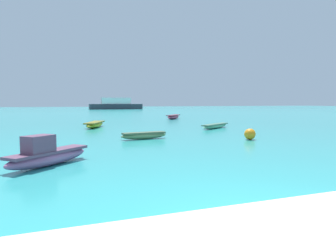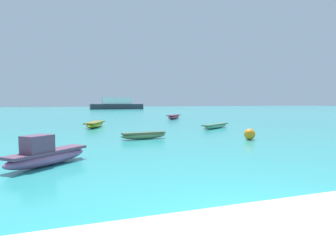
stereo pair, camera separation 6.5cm
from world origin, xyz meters
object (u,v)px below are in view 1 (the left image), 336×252
(distant_ferry, at_px, (116,105))
(moored_boat_4, at_px, (95,124))
(mooring_buoy_0, at_px, (250,134))
(moored_boat_3, at_px, (173,117))
(moored_boat_2, at_px, (215,126))
(moored_boat_0, at_px, (47,155))
(moored_boat_1, at_px, (144,135))

(distant_ferry, bearing_deg, moored_boat_4, -101.80)
(mooring_buoy_0, bearing_deg, moored_boat_3, 80.55)
(moored_boat_2, xyz_separation_m, moored_boat_4, (-7.71, 3.53, 0.05))
(moored_boat_0, distance_m, mooring_buoy_0, 9.37)
(moored_boat_1, bearing_deg, moored_boat_4, 93.93)
(moored_boat_0, relative_size, moored_boat_4, 0.71)
(moored_boat_0, relative_size, moored_boat_3, 0.83)
(moored_boat_3, xyz_separation_m, distant_ferry, (2.51, 47.54, 0.95))
(moored_boat_4, bearing_deg, mooring_buoy_0, -126.54)
(moored_boat_0, relative_size, moored_boat_2, 0.79)
(moored_boat_2, bearing_deg, moored_boat_3, 48.26)
(moored_boat_3, distance_m, mooring_buoy_0, 18.02)
(moored_boat_0, xyz_separation_m, distant_ferry, (14.35, 68.30, 0.89))
(moored_boat_2, distance_m, moored_boat_4, 8.48)
(moored_boat_0, relative_size, mooring_buoy_0, 4.50)
(moored_boat_1, relative_size, mooring_buoy_0, 4.44)
(moored_boat_2, height_order, distant_ferry, distant_ferry)
(moored_boat_1, xyz_separation_m, moored_boat_4, (-1.48, 7.70, 0.03))
(moored_boat_0, height_order, distant_ferry, distant_ferry)
(moored_boat_1, bearing_deg, moored_boat_2, 26.87)
(moored_boat_1, height_order, distant_ferry, distant_ferry)
(mooring_buoy_0, bearing_deg, distant_ferry, 85.22)
(moored_boat_0, bearing_deg, distant_ferry, 33.69)
(moored_boat_1, bearing_deg, distant_ferry, 73.96)
(moored_boat_0, height_order, mooring_buoy_0, moored_boat_0)
(moored_boat_4, xyz_separation_m, distant_ferry, (11.62, 55.63, 0.98))
(moored_boat_0, xyz_separation_m, moored_boat_4, (2.72, 12.67, -0.09))
(moored_boat_1, height_order, moored_boat_2, moored_boat_1)
(moored_boat_0, distance_m, moored_boat_2, 13.88)
(moored_boat_3, height_order, distant_ferry, distant_ferry)
(moored_boat_4, bearing_deg, moored_boat_2, -93.55)
(moored_boat_0, distance_m, moored_boat_1, 6.51)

